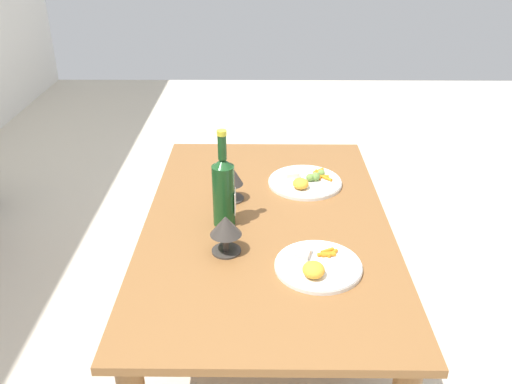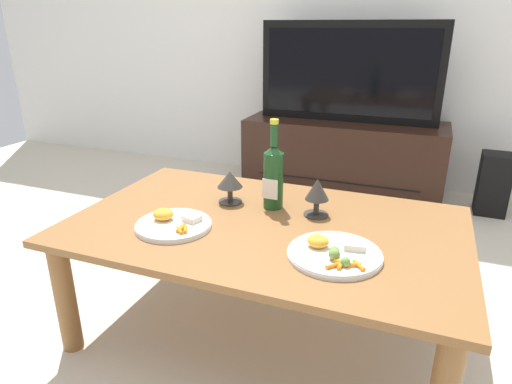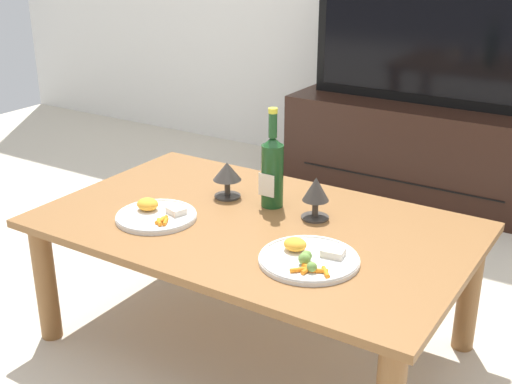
% 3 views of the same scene
% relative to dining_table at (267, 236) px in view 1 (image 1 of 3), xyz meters
% --- Properties ---
extents(ground_plane, '(6.40, 6.40, 0.00)m').
position_rel_dining_table_xyz_m(ground_plane, '(0.00, 0.00, -0.38)').
color(ground_plane, beige).
extents(dining_table, '(1.32, 0.81, 0.44)m').
position_rel_dining_table_xyz_m(dining_table, '(0.00, 0.00, 0.00)').
color(dining_table, brown).
rests_on(dining_table, ground_plane).
extents(wine_bottle, '(0.07, 0.07, 0.33)m').
position_rel_dining_table_xyz_m(wine_bottle, '(-0.02, 0.14, 0.19)').
color(wine_bottle, '#19471E').
rests_on(wine_bottle, dining_table).
extents(goblet_left, '(0.10, 0.10, 0.12)m').
position_rel_dining_table_xyz_m(goblet_left, '(-0.19, 0.12, 0.15)').
color(goblet_left, '#38332D').
rests_on(goblet_left, dining_table).
extents(goblet_right, '(0.09, 0.09, 0.14)m').
position_rel_dining_table_xyz_m(goblet_right, '(0.15, 0.12, 0.15)').
color(goblet_right, '#38332D').
rests_on(goblet_right, dining_table).
extents(dinner_plate_left, '(0.25, 0.25, 0.05)m').
position_rel_dining_table_xyz_m(dinner_plate_left, '(-0.27, -0.14, 0.08)').
color(dinner_plate_left, white).
rests_on(dinner_plate_left, dining_table).
extents(dinner_plate_right, '(0.28, 0.28, 0.05)m').
position_rel_dining_table_xyz_m(dinner_plate_right, '(0.27, -0.15, 0.08)').
color(dinner_plate_right, white).
rests_on(dinner_plate_right, dining_table).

